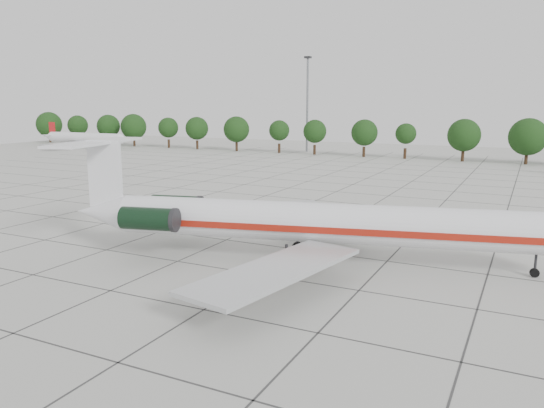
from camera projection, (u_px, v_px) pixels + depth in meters
name	position (u px, v px, depth m)	size (l,w,h in m)	color
ground	(226.00, 240.00, 52.14)	(260.00, 260.00, 0.00)	beige
apron_joints	(290.00, 212.00, 65.33)	(170.00, 170.00, 0.02)	#383838
main_airliner	(300.00, 221.00, 44.27)	(42.26, 32.66, 10.04)	silver
bg_airliner_a	(84.00, 138.00, 157.88)	(28.24, 27.20, 7.40)	silver
tree_line	(364.00, 133.00, 130.87)	(249.86, 8.44, 10.22)	#332114
floodlight_mast	(307.00, 99.00, 143.47)	(1.60, 1.60, 25.45)	slate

